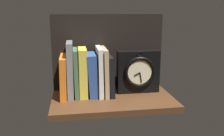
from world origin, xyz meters
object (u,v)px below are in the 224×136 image
Objects in this scene: book_blue_modern at (92,74)px; book_white_catcher at (100,71)px; book_orange_pandolfini at (64,76)px; book_tan_shortstories at (105,71)px; framed_clock at (138,72)px; book_black_skeptic at (110,75)px; book_green_romantic at (76,73)px; book_yellow_seinlanguage at (83,72)px; book_gray_chess at (70,69)px.

book_white_catcher is (3.28, 0.00, 1.33)cm from book_blue_modern.
book_orange_pandolfini is 0.84× the size of book_white_catcher.
book_tan_shortstories is 15.20cm from framed_clock.
framed_clock is (12.98, -0.11, 0.87)cm from book_black_skeptic.
book_green_romantic is at bearing 180.00° from book_white_catcher.
book_black_skeptic is 13.01cm from framed_clock.
book_yellow_seinlanguage reaches higher than framed_clock.
book_white_catcher reaches higher than book_blue_modern.
book_tan_shortstories is at bearing 0.00° from book_yellow_seinlanguage.
book_orange_pandolfini is at bearing 180.00° from book_white_catcher.
book_black_skeptic is (17.03, -0.00, -3.04)cm from book_gray_chess.
framed_clock is (24.67, -0.11, -0.78)cm from book_yellow_seinlanguage.
book_gray_chess reaches higher than framed_clock.
book_green_romantic is 1.07× the size of framed_clock.
book_yellow_seinlanguage is at bearing 179.75° from framed_clock.
book_blue_modern is at bearing 0.00° from book_green_romantic.
book_yellow_seinlanguage reaches higher than book_blue_modern.
framed_clock is at bearing -0.35° from book_white_catcher.
book_gray_chess is at bearing 180.00° from book_blue_modern.
book_tan_shortstories is at bearing 0.00° from book_white_catcher.
book_black_skeptic is (19.89, -0.00, -0.12)cm from book_orange_pandolfini.
book_yellow_seinlanguage is 1.08× the size of framed_clock.
book_green_romantic is (5.29, 0.00, 1.43)cm from book_orange_pandolfini.
book_yellow_seinlanguage is at bearing 0.00° from book_green_romantic.
book_white_catcher is 1.21× the size of book_black_skeptic.
book_yellow_seinlanguage reaches higher than book_black_skeptic.
book_green_romantic is 2.91cm from book_yellow_seinlanguage.
book_blue_modern is 1.05× the size of book_black_skeptic.
book_orange_pandolfini is 19.89cm from book_black_skeptic.
book_orange_pandolfini is at bearing 180.00° from book_black_skeptic.
book_yellow_seinlanguage reaches higher than book_orange_pandolfini.
book_blue_modern is (9.34, 0.00, -2.59)cm from book_gray_chess.
book_green_romantic is 1.00× the size of book_tan_shortstories.
book_gray_chess is 1.15× the size of book_green_romantic.
book_yellow_seinlanguage is at bearing 0.00° from book_gray_chess.
book_blue_modern is at bearing 179.70° from framed_clock.
book_green_romantic is at bearing 179.78° from framed_clock.
book_blue_modern is at bearing 180.00° from book_white_catcher.
book_white_catcher is 2.21cm from book_tan_shortstories.
book_green_romantic is at bearing 0.00° from book_gray_chess.
book_blue_modern reaches higher than book_orange_pandolfini.
book_tan_shortstories is 1.18× the size of book_black_skeptic.
book_tan_shortstories is (17.69, 0.00, 1.48)cm from book_orange_pandolfini.
book_green_romantic is at bearing 180.00° from book_blue_modern.
book_blue_modern is (4.00, 0.00, -1.21)cm from book_yellow_seinlanguage.
book_green_romantic is 1.12× the size of book_blue_modern.
book_blue_modern is 0.95× the size of framed_clock.
book_tan_shortstories is (5.49, 0.00, 1.15)cm from book_blue_modern.
book_white_catcher reaches higher than book_tan_shortstories.
book_yellow_seinlanguage is at bearing 0.00° from book_orange_pandolfini.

